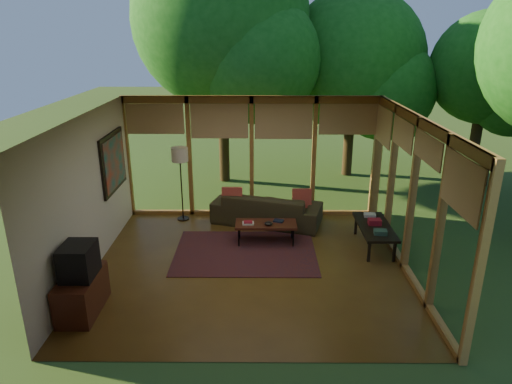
{
  "coord_description": "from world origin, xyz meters",
  "views": [
    {
      "loc": [
        0.16,
        -7.25,
        3.99
      ],
      "look_at": [
        0.11,
        0.7,
        1.17
      ],
      "focal_mm": 32.0,
      "sensor_mm": 36.0,
      "label": 1
    }
  ],
  "objects_px": {
    "television": "(79,261)",
    "side_console": "(375,228)",
    "media_cabinet": "(82,294)",
    "floor_lamp": "(180,159)",
    "sofa": "(267,208)",
    "coffee_table": "(266,225)"
  },
  "relations": [
    {
      "from": "television",
      "to": "floor_lamp",
      "type": "distance_m",
      "value": 3.72
    },
    {
      "from": "floor_lamp",
      "to": "side_console",
      "type": "distance_m",
      "value": 4.28
    },
    {
      "from": "television",
      "to": "floor_lamp",
      "type": "height_order",
      "value": "floor_lamp"
    },
    {
      "from": "coffee_table",
      "to": "media_cabinet",
      "type": "bearing_deg",
      "value": -139.41
    },
    {
      "from": "side_console",
      "to": "sofa",
      "type": "bearing_deg",
      "value": 150.12
    },
    {
      "from": "media_cabinet",
      "to": "floor_lamp",
      "type": "distance_m",
      "value": 3.85
    },
    {
      "from": "floor_lamp",
      "to": "coffee_table",
      "type": "bearing_deg",
      "value": -32.98
    },
    {
      "from": "sofa",
      "to": "television",
      "type": "xyz_separation_m",
      "value": [
        -2.79,
        -3.39,
        0.51
      ]
    },
    {
      "from": "television",
      "to": "sofa",
      "type": "bearing_deg",
      "value": 50.57
    },
    {
      "from": "television",
      "to": "side_console",
      "type": "bearing_deg",
      "value": 24.41
    },
    {
      "from": "floor_lamp",
      "to": "side_console",
      "type": "bearing_deg",
      "value": -19.13
    },
    {
      "from": "sofa",
      "to": "floor_lamp",
      "type": "bearing_deg",
      "value": 10.74
    },
    {
      "from": "sofa",
      "to": "media_cabinet",
      "type": "relative_size",
      "value": 2.33
    },
    {
      "from": "media_cabinet",
      "to": "television",
      "type": "bearing_deg",
      "value": 0.0
    },
    {
      "from": "floor_lamp",
      "to": "media_cabinet",
      "type": "bearing_deg",
      "value": -104.69
    },
    {
      "from": "media_cabinet",
      "to": "side_console",
      "type": "height_order",
      "value": "media_cabinet"
    },
    {
      "from": "floor_lamp",
      "to": "sofa",
      "type": "bearing_deg",
      "value": -5.46
    },
    {
      "from": "side_console",
      "to": "coffee_table",
      "type": "bearing_deg",
      "value": 175.28
    },
    {
      "from": "television",
      "to": "floor_lamp",
      "type": "relative_size",
      "value": 0.33
    },
    {
      "from": "television",
      "to": "side_console",
      "type": "height_order",
      "value": "television"
    },
    {
      "from": "television",
      "to": "side_console",
      "type": "xyz_separation_m",
      "value": [
        4.85,
        2.2,
        -0.44
      ]
    },
    {
      "from": "sofa",
      "to": "coffee_table",
      "type": "height_order",
      "value": "sofa"
    }
  ]
}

